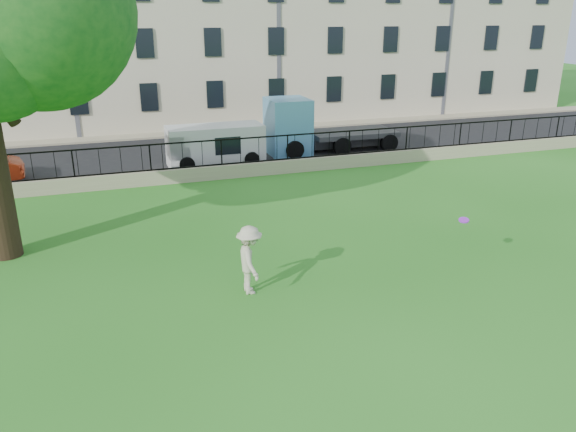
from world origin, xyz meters
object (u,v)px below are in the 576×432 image
object	(u,v)px
man	(250,260)
blue_truck	(331,124)
frisbee	(464,220)
white_van	(215,145)

from	to	relation	value
man	blue_truck	size ratio (longest dim) A/B	0.27
frisbee	blue_truck	distance (m)	15.20
blue_truck	white_van	bearing A→B (deg)	-169.91
white_van	blue_truck	size ratio (longest dim) A/B	0.67
man	blue_truck	world-z (taller)	blue_truck
frisbee	white_van	distance (m)	14.51
man	frisbee	distance (m)	5.73
frisbee	blue_truck	size ratio (longest dim) A/B	0.04
white_van	frisbee	bearing A→B (deg)	-75.48
frisbee	white_van	world-z (taller)	white_van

